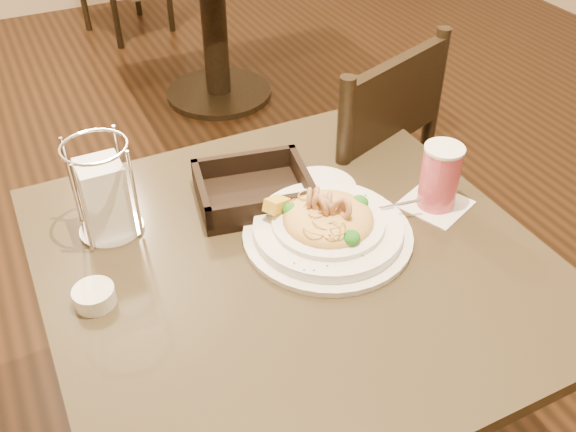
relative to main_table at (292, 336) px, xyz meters
name	(u,v)px	position (x,y,z in m)	size (l,w,h in m)	color
main_table	(292,336)	(0.00, 0.00, 0.00)	(0.90, 0.90, 0.72)	black
dining_chair_near	(344,185)	(0.37, 0.42, 0.00)	(0.54, 0.54, 0.93)	black
pasta_bowl	(328,225)	(0.08, 0.02, 0.26)	(0.37, 0.33, 0.11)	white
drink_glass	(440,177)	(0.33, 0.01, 0.30)	(0.16, 0.16, 0.14)	white
bread_basket	(254,192)	(0.00, 0.19, 0.25)	(0.26, 0.23, 0.06)	black
napkin_caddy	(105,195)	(-0.29, 0.22, 0.31)	(0.12, 0.12, 0.20)	silver
side_plate	(320,188)	(0.15, 0.16, 0.23)	(0.15, 0.15, 0.01)	white
butter_ramekin	(94,296)	(-0.36, 0.04, 0.24)	(0.07, 0.07, 0.03)	white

